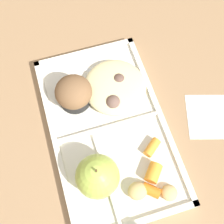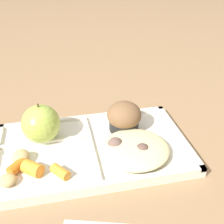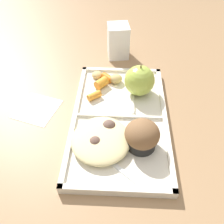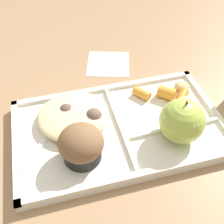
{
  "view_description": "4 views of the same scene",
  "coord_description": "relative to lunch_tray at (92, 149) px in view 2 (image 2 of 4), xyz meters",
  "views": [
    {
      "loc": [
        -0.21,
        0.06,
        0.59
      ],
      "look_at": [
        0.01,
        -0.01,
        0.08
      ],
      "focal_mm": 47.96,
      "sensor_mm": 36.0,
      "label": 1
    },
    {
      "loc": [
        -0.06,
        -0.46,
        0.38
      ],
      "look_at": [
        0.05,
        0.04,
        0.07
      ],
      "focal_mm": 45.01,
      "sensor_mm": 36.0,
      "label": 2
    },
    {
      "loc": [
        0.41,
        0.0,
        0.46
      ],
      "look_at": [
        0.02,
        -0.02,
        0.06
      ],
      "focal_mm": 38.79,
      "sensor_mm": 36.0,
      "label": 3
    },
    {
      "loc": [
        0.11,
        0.34,
        0.42
      ],
      "look_at": [
        0.02,
        0.01,
        0.07
      ],
      "focal_mm": 44.99,
      "sensor_mm": 36.0,
      "label": 4
    }
  ],
  "objects": [
    {
      "name": "ground",
      "position": [
        0.0,
        -0.0,
        -0.01
      ],
      "size": [
        6.0,
        6.0,
        0.0
      ],
      "primitive_type": "plane",
      "color": "#997551"
    },
    {
      "name": "lunch_tray",
      "position": [
        0.0,
        0.0,
        0.0
      ],
      "size": [
        0.4,
        0.23,
        0.02
      ],
      "color": "silver",
      "rests_on": "ground"
    },
    {
      "name": "green_apple",
      "position": [
        -0.1,
        0.05,
        0.05
      ],
      "size": [
        0.08,
        0.08,
        0.09
      ],
      "color": "#A8C14C",
      "rests_on": "lunch_tray"
    },
    {
      "name": "bran_muffin",
      "position": [
        0.08,
        0.05,
        0.04
      ],
      "size": [
        0.08,
        0.08,
        0.07
      ],
      "color": "black",
      "rests_on": "lunch_tray"
    },
    {
      "name": "carrot_slice_near_corner",
      "position": [
        -0.07,
        -0.07,
        0.02
      ],
      "size": [
        0.04,
        0.04,
        0.02
      ],
      "primitive_type": "cylinder",
      "rotation": [
        0.0,
        1.57,
        2.24
      ],
      "color": "orange",
      "rests_on": "lunch_tray"
    },
    {
      "name": "carrot_slice_center",
      "position": [
        -0.12,
        -0.05,
        0.02
      ],
      "size": [
        0.04,
        0.04,
        0.03
      ],
      "primitive_type": "cylinder",
      "rotation": [
        0.0,
        1.57,
        5.59
      ],
      "color": "orange",
      "rests_on": "lunch_tray"
    },
    {
      "name": "carrot_slice_back",
      "position": [
        -0.15,
        -0.04,
        0.02
      ],
      "size": [
        0.04,
        0.04,
        0.02
      ],
      "primitive_type": "cylinder",
      "rotation": [
        0.0,
        1.57,
        4.01
      ],
      "color": "orange",
      "rests_on": "lunch_tray"
    },
    {
      "name": "potato_chunk_wedge",
      "position": [
        -0.16,
        -0.07,
        0.01
      ],
      "size": [
        0.03,
        0.03,
        0.02
      ],
      "primitive_type": "ellipsoid",
      "rotation": [
        0.0,
        0.0,
        1.55
      ],
      "color": "tan",
      "rests_on": "lunch_tray"
    },
    {
      "name": "potato_chunk_large",
      "position": [
        -0.14,
        -0.01,
        0.02
      ],
      "size": [
        0.04,
        0.04,
        0.02
      ],
      "primitive_type": "ellipsoid",
      "rotation": [
        0.0,
        0.0,
        4.8
      ],
      "color": "tan",
      "rests_on": "lunch_tray"
    },
    {
      "name": "egg_noodle_pile",
      "position": [
        0.08,
        -0.04,
        0.02
      ],
      "size": [
        0.14,
        0.13,
        0.03
      ],
      "primitive_type": "ellipsoid",
      "color": "beige",
      "rests_on": "lunch_tray"
    },
    {
      "name": "meatball_center",
      "position": [
        0.05,
        -0.02,
        0.02
      ],
      "size": [
        0.03,
        0.03,
        0.03
      ],
      "primitive_type": "sphere",
      "color": "brown",
      "rests_on": "lunch_tray"
    },
    {
      "name": "meatball_side",
      "position": [
        0.09,
        -0.05,
        0.02
      ],
      "size": [
        0.03,
        0.03,
        0.03
      ],
      "primitive_type": "sphere",
      "color": "brown",
      "rests_on": "lunch_tray"
    },
    {
      "name": "plastic_fork",
      "position": [
        0.13,
        -0.02,
        0.01
      ],
      "size": [
        0.11,
        0.13,
        0.0
      ],
      "color": "white",
      "rests_on": "lunch_tray"
    }
  ]
}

